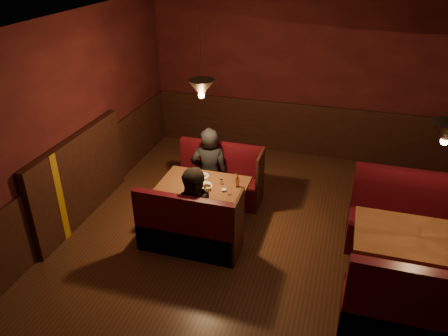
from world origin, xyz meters
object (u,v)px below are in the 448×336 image
(main_table, at_px, (205,192))
(main_bench_far, at_px, (220,182))
(second_table, at_px, (416,251))
(diner_b, at_px, (197,198))
(diner_a, at_px, (209,155))
(second_bench_far, at_px, (409,227))
(second_bench_near, at_px, (422,322))
(main_bench_near, at_px, (189,233))

(main_table, height_order, main_bench_far, main_bench_far)
(main_bench_far, bearing_deg, second_table, -26.22)
(main_bench_far, xyz_separation_m, diner_b, (0.07, -1.26, 0.47))
(second_table, xyz_separation_m, diner_a, (-2.89, 1.25, 0.21))
(second_bench_far, xyz_separation_m, diner_b, (-2.71, -0.74, 0.41))
(main_bench_far, xyz_separation_m, second_bench_near, (2.78, -2.19, 0.06))
(main_table, relative_size, main_bench_far, 0.91)
(main_table, relative_size, diner_a, 0.77)
(second_bench_near, bearing_deg, main_table, 151.94)
(second_table, relative_size, second_bench_far, 0.90)
(second_table, height_order, diner_b, diner_b)
(main_table, height_order, diner_a, diner_a)
(main_bench_far, height_order, second_bench_near, second_bench_near)
(second_bench_near, height_order, diner_a, diner_a)
(diner_b, bearing_deg, second_table, -22.15)
(main_bench_near, xyz_separation_m, second_bench_near, (2.78, -0.79, 0.06))
(main_table, distance_m, main_bench_far, 0.73)
(main_table, height_order, main_bench_near, main_bench_near)
(main_bench_far, distance_m, second_table, 3.08)
(main_bench_near, distance_m, diner_b, 0.49)
(main_bench_near, distance_m, second_bench_far, 2.92)
(diner_a, bearing_deg, main_bench_near, 84.02)
(diner_a, distance_m, diner_b, 1.18)
(main_table, height_order, second_bench_near, second_bench_near)
(main_bench_near, distance_m, second_bench_near, 2.89)
(diner_b, bearing_deg, diner_a, 80.55)
(diner_a, bearing_deg, second_table, 144.28)
(main_bench_far, xyz_separation_m, second_bench_far, (2.78, -0.52, 0.06))
(second_bench_far, distance_m, second_bench_near, 1.67)
(main_table, xyz_separation_m, diner_b, (0.09, -0.56, 0.25))
(main_bench_near, bearing_deg, diner_a, 96.32)
(main_bench_far, height_order, second_bench_far, second_bench_far)
(second_table, distance_m, diner_a, 3.16)
(second_bench_near, bearing_deg, second_table, 92.20)
(diner_a, bearing_deg, diner_b, 88.40)
(main_bench_near, distance_m, diner_a, 1.40)
(diner_a, bearing_deg, second_bench_far, 159.61)
(main_table, bearing_deg, second_bench_far, 3.77)
(second_table, xyz_separation_m, diner_b, (-2.67, 0.09, 0.18))
(main_bench_far, distance_m, second_bench_near, 3.54)
(second_bench_near, bearing_deg, main_bench_far, 141.77)
(main_bench_near, height_order, diner_b, diner_b)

